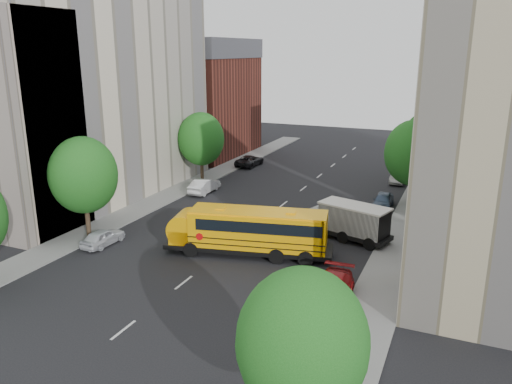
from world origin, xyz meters
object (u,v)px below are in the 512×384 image
Objects in this scene: street_tree_4 at (414,153)px; street_tree_3 at (302,342)px; parked_car_1 at (204,186)px; parked_car_5 at (399,176)px; street_tree_2 at (201,139)px; parked_car_2 at (250,161)px; parked_car_4 at (383,201)px; parked_car_3 at (330,291)px; street_tree_5 at (426,137)px; safari_truck at (349,221)px; street_tree_1 at (83,175)px; parked_car_0 at (103,237)px; school_bus at (247,229)px.

street_tree_3 is at bearing -90.00° from street_tree_4.
street_tree_4 is at bearing -171.11° from parked_car_1.
street_tree_4 is 9.87m from parked_car_5.
street_tree_3 reaches higher than parked_car_1.
street_tree_2 is 1.73× the size of parked_car_1.
parked_car_1 is 1.05× the size of parked_car_5.
parked_car_2 is at bearing 81.34° from street_tree_2.
parked_car_4 is at bearing 94.11° from street_tree_3.
street_tree_5 is at bearing 84.59° from parked_car_3.
street_tree_2 is 1.60× the size of parked_car_2.
safari_truck is at bearing -97.90° from parked_car_4.
street_tree_1 is 1.49× the size of parked_car_3.
parked_car_0 is 24.88m from parked_car_4.
parked_car_0 is at bearing 146.66° from street_tree_3.
street_tree_2 reaches higher than school_bus.
street_tree_1 is at bearing -126.25° from street_tree_5.
safari_truck is at bearing -93.01° from parked_car_5.
street_tree_2 is at bearing -58.69° from parked_car_1.
parked_car_0 is 0.77× the size of parked_car_2.
street_tree_4 is at bearing 88.77° from safari_truck.
street_tree_2 is at bearing 175.04° from parked_car_4.
street_tree_5 reaches higher than parked_car_4.
parked_car_0 is at bearing 88.94° from parked_car_1.
street_tree_4 is at bearing 82.75° from parked_car_3.
parked_car_0 is at bearing -177.78° from school_bus.
parked_car_1 is at bearing 117.30° from school_bus.
street_tree_5 is at bearing 97.94° from safari_truck.
parked_car_1 is at bearing 133.54° from parked_car_3.
safari_truck is at bearing 98.71° from street_tree_3.
parked_car_4 is (19.80, 16.62, -4.26)m from street_tree_1.
street_tree_3 is 30.92m from parked_car_4.
street_tree_3 reaches higher than parked_car_4.
parked_car_5 is at bearing 103.00° from safari_truck.
street_tree_1 is 20.46m from safari_truck.
street_tree_4 is 11.52m from safari_truck.
street_tree_3 is at bearing -32.47° from street_tree_1.
parked_car_0 is at bearing -122.27° from parked_car_5.
street_tree_4 is 27.78m from parked_car_0.
street_tree_5 is at bearing 53.75° from street_tree_1.
street_tree_2 is 22.00m from street_tree_4.
school_bus is (-9.23, -16.23, -3.20)m from street_tree_4.
street_tree_5 is at bearing 90.00° from street_tree_3.
parked_car_1 is (2.20, -3.47, -4.09)m from street_tree_2.
street_tree_5 is (22.00, 12.00, -0.12)m from street_tree_2.
parked_car_4 is (-0.34, 19.58, -0.08)m from parked_car_3.
parked_car_1 is at bearing -57.63° from street_tree_2.
street_tree_3 is at bearing -64.97° from safari_truck.
street_tree_5 is 33.25m from parked_car_3.
street_tree_2 is 20.86m from school_bus.
parked_car_5 is at bearing 88.48° from parked_car_3.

